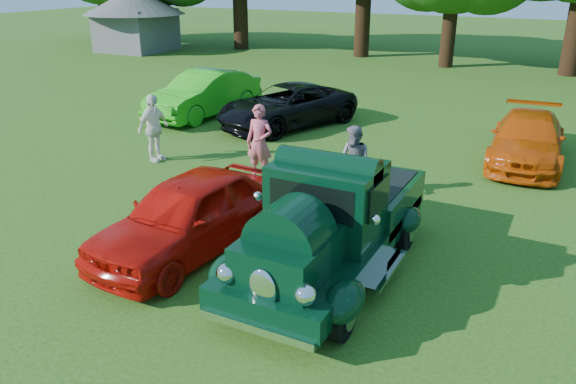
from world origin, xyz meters
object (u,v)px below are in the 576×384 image
at_px(spectator_white, 153,128).
at_px(hero_pickup, 332,224).
at_px(spectator_grey, 354,162).
at_px(back_car_lime, 204,94).
at_px(red_convertible, 189,214).
at_px(back_car_black, 287,106).
at_px(gazebo, 135,12).
at_px(spectator_pink, 260,142).
at_px(back_car_orange, 527,139).

bearing_deg(spectator_white, hero_pickup, -112.84).
bearing_deg(spectator_grey, back_car_lime, 172.30).
relative_size(red_convertible, back_car_black, 0.86).
xyz_separation_m(back_car_black, spectator_white, (-1.55, -4.95, 0.23)).
height_order(back_car_black, spectator_grey, spectator_grey).
height_order(back_car_black, gazebo, gazebo).
relative_size(back_car_lime, gazebo, 0.75).
bearing_deg(gazebo, spectator_white, -47.58).
distance_m(back_car_black, spectator_pink, 5.17).
bearing_deg(spectator_white, spectator_grey, -85.60).
relative_size(back_car_black, spectator_white, 2.70).
relative_size(hero_pickup, spectator_white, 2.83).
bearing_deg(spectator_pink, red_convertible, -83.64).
distance_m(hero_pickup, back_car_black, 9.84).
bearing_deg(spectator_pink, spectator_grey, -5.82).
height_order(back_car_orange, gazebo, gazebo).
xyz_separation_m(spectator_pink, spectator_grey, (2.54, -0.04, -0.11)).
height_order(red_convertible, spectator_white, spectator_white).
height_order(hero_pickup, red_convertible, hero_pickup).
xyz_separation_m(red_convertible, gazebo, (-19.92, 21.24, 1.67)).
bearing_deg(gazebo, back_car_lime, -41.52).
relative_size(hero_pickup, back_car_orange, 1.16).
height_order(red_convertible, back_car_orange, red_convertible).
bearing_deg(red_convertible, spectator_grey, 71.20).
bearing_deg(gazebo, back_car_orange, -27.08).
bearing_deg(spectator_white, back_car_black, -13.43).
distance_m(red_convertible, spectator_grey, 4.34).
bearing_deg(back_car_lime, spectator_pink, -38.03).
relative_size(spectator_white, gazebo, 0.29).
xyz_separation_m(hero_pickup, spectator_white, (-6.74, 3.40, 0.04)).
xyz_separation_m(back_car_lime, gazebo, (-14.05, 12.44, 1.61)).
xyz_separation_m(back_car_black, spectator_grey, (4.29, -4.90, 0.14)).
distance_m(back_car_black, spectator_grey, 6.51).
bearing_deg(gazebo, red_convertible, -46.84).
height_order(red_convertible, back_car_lime, back_car_lime).
xyz_separation_m(red_convertible, back_car_orange, (5.06, 8.47, -0.08)).
distance_m(red_convertible, spectator_pink, 4.10).
bearing_deg(back_car_black, red_convertible, -52.93).
bearing_deg(gazebo, spectator_grey, -38.57).
bearing_deg(spectator_pink, back_car_lime, 131.82).
xyz_separation_m(hero_pickup, back_car_lime, (-8.52, 8.28, -0.10)).
bearing_deg(back_car_orange, spectator_white, -156.32).
distance_m(hero_pickup, spectator_white, 7.55).
relative_size(red_convertible, back_car_orange, 0.95).
xyz_separation_m(spectator_pink, spectator_white, (-3.29, -0.10, -0.02)).
bearing_deg(back_car_black, gazebo, 165.62).
bearing_deg(back_car_orange, hero_pickup, -109.61).
bearing_deg(back_car_orange, red_convertible, -123.63).
distance_m(hero_pickup, back_car_orange, 8.31).
height_order(hero_pickup, back_car_lime, hero_pickup).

